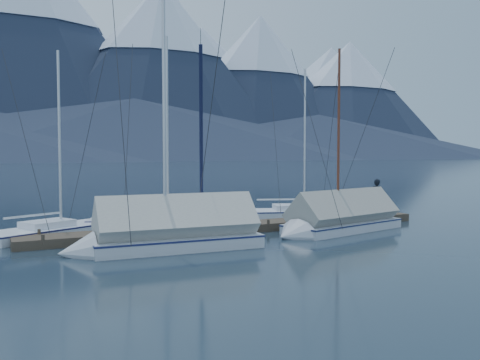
{
  "coord_description": "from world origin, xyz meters",
  "views": [
    {
      "loc": [
        -9.68,
        -17.38,
        3.34
      ],
      "look_at": [
        0.0,
        2.0,
        2.2
      ],
      "focal_mm": 38.0,
      "sensor_mm": 36.0,
      "label": 1
    }
  ],
  "objects_px": {
    "sailboat_open_left": "(70,230)",
    "person": "(377,197)",
    "sailboat_open_mid": "(179,224)",
    "sailboat_open_right": "(313,214)",
    "sailboat_covered_far": "(161,236)",
    "sailboat_covered_near": "(336,222)"
  },
  "relations": [
    {
      "from": "sailboat_open_left",
      "to": "person",
      "type": "relative_size",
      "value": 4.71
    },
    {
      "from": "sailboat_open_mid",
      "to": "sailboat_open_right",
      "type": "height_order",
      "value": "sailboat_open_mid"
    },
    {
      "from": "sailboat_open_mid",
      "to": "person",
      "type": "distance_m",
      "value": 9.82
    },
    {
      "from": "sailboat_open_left",
      "to": "person",
      "type": "bearing_deg",
      "value": -10.5
    },
    {
      "from": "sailboat_open_mid",
      "to": "sailboat_open_right",
      "type": "xyz_separation_m",
      "value": [
        7.48,
        0.31,
        -0.02
      ]
    },
    {
      "from": "sailboat_covered_far",
      "to": "person",
      "type": "bearing_deg",
      "value": 11.88
    },
    {
      "from": "sailboat_open_left",
      "to": "sailboat_covered_far",
      "type": "distance_m",
      "value": 5.61
    },
    {
      "from": "sailboat_covered_near",
      "to": "person",
      "type": "distance_m",
      "value": 4.45
    },
    {
      "from": "person",
      "to": "sailboat_covered_near",
      "type": "bearing_deg",
      "value": 93.77
    },
    {
      "from": "sailboat_open_right",
      "to": "sailboat_covered_near",
      "type": "bearing_deg",
      "value": -113.36
    },
    {
      "from": "sailboat_covered_near",
      "to": "sailboat_open_right",
      "type": "bearing_deg",
      "value": 66.64
    },
    {
      "from": "sailboat_open_right",
      "to": "sailboat_covered_far",
      "type": "relative_size",
      "value": 0.87
    },
    {
      "from": "sailboat_open_left",
      "to": "sailboat_open_right",
      "type": "relative_size",
      "value": 0.97
    },
    {
      "from": "sailboat_covered_far",
      "to": "person",
      "type": "xyz_separation_m",
      "value": [
        11.84,
        2.49,
        0.74
      ]
    },
    {
      "from": "sailboat_covered_far",
      "to": "person",
      "type": "relative_size",
      "value": 5.53
    },
    {
      "from": "sailboat_open_right",
      "to": "sailboat_covered_near",
      "type": "distance_m",
      "value": 4.95
    },
    {
      "from": "sailboat_open_left",
      "to": "sailboat_covered_far",
      "type": "height_order",
      "value": "sailboat_covered_far"
    },
    {
      "from": "sailboat_open_left",
      "to": "sailboat_open_mid",
      "type": "xyz_separation_m",
      "value": [
        4.66,
        -0.29,
        0.02
      ]
    },
    {
      "from": "sailboat_covered_near",
      "to": "person",
      "type": "height_order",
      "value": "sailboat_covered_near"
    },
    {
      "from": "sailboat_open_left",
      "to": "sailboat_open_mid",
      "type": "distance_m",
      "value": 4.67
    },
    {
      "from": "sailboat_open_left",
      "to": "sailboat_open_right",
      "type": "bearing_deg",
      "value": 0.1
    },
    {
      "from": "sailboat_covered_near",
      "to": "person",
      "type": "xyz_separation_m",
      "value": [
        3.95,
        1.9,
        0.78
      ]
    }
  ]
}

